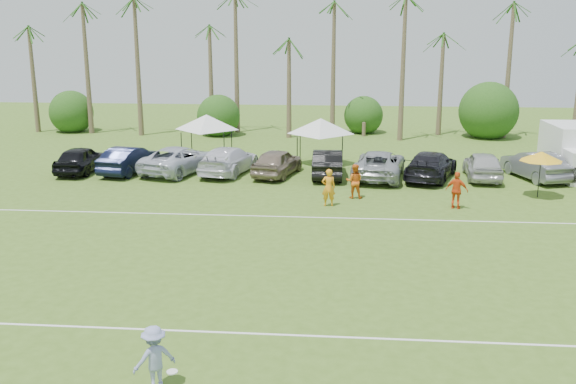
{
  "coord_description": "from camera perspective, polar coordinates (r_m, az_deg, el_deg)",
  "views": [
    {
      "loc": [
        4.24,
        -14.82,
        8.55
      ],
      "look_at": [
        1.91,
        12.46,
        1.6
      ],
      "focal_mm": 40.0,
      "sensor_mm": 36.0,
      "label": 1
    }
  ],
  "objects": [
    {
      "name": "palm_tree_5",
      "position": [
        52.99,
        0.31,
        14.03
      ],
      "size": [
        2.4,
        2.4,
        9.9
      ],
      "color": "brown",
      "rests_on": "ground"
    },
    {
      "name": "canopy_tent_right",
      "position": [
        41.41,
        2.94,
        6.56
      ],
      "size": [
        4.36,
        4.36,
        3.53
      ],
      "color": "black",
      "rests_on": "ground"
    },
    {
      "name": "market_umbrella",
      "position": [
        35.68,
        21.59,
        2.97
      ],
      "size": [
        2.19,
        2.19,
        2.44
      ],
      "color": "black",
      "rests_on": "ground"
    },
    {
      "name": "palm_tree_6",
      "position": [
        52.83,
        4.79,
        14.91
      ],
      "size": [
        2.4,
        2.4,
        10.9
      ],
      "color": "brown",
      "rests_on": "ground"
    },
    {
      "name": "palm_tree_3",
      "position": [
        54.24,
        -8.47,
        15.69
      ],
      "size": [
        2.4,
        2.4,
        11.9
      ],
      "color": "brown",
      "rests_on": "ground"
    },
    {
      "name": "parked_car_4",
      "position": [
        38.53,
        -0.97,
        2.67
      ],
      "size": [
        3.06,
        5.14,
        1.64
      ],
      "primitive_type": "imported",
      "rotation": [
        0.0,
        0.0,
        2.89
      ],
      "color": "gray",
      "rests_on": "ground"
    },
    {
      "name": "palm_tree_9",
      "position": [
        54.59,
        20.04,
        13.2
      ],
      "size": [
        2.4,
        2.4,
        9.9
      ],
      "color": "brown",
      "rests_on": "ground"
    },
    {
      "name": "canopy_tent_left",
      "position": [
        43.5,
        -7.27,
        6.85
      ],
      "size": [
        4.38,
        4.38,
        3.54
      ],
      "color": "black",
      "rests_on": "ground"
    },
    {
      "name": "palm_tree_2",
      "position": [
        55.27,
        -12.61,
        14.6
      ],
      "size": [
        2.4,
        2.4,
        10.9
      ],
      "color": "brown",
      "rests_on": "ground"
    },
    {
      "name": "parked_car_8",
      "position": [
        39.36,
        16.93,
        2.3
      ],
      "size": [
        2.28,
        4.95,
        1.64
      ],
      "primitive_type": "imported",
      "rotation": [
        0.0,
        0.0,
        3.07
      ],
      "color": "#B5B5B5",
      "rests_on": "ground"
    },
    {
      "name": "parked_car_5",
      "position": [
        38.35,
        3.55,
        2.59
      ],
      "size": [
        1.79,
        5.0,
        1.64
      ],
      "primitive_type": "imported",
      "rotation": [
        0.0,
        0.0,
        3.15
      ],
      "color": "black",
      "rests_on": "ground"
    },
    {
      "name": "frisbee_player",
      "position": [
        16.36,
        -11.79,
        -14.24
      ],
      "size": [
        1.25,
        1.12,
        1.65
      ],
      "rotation": [
        0.0,
        0.0,
        3.76
      ],
      "color": "#8C95C6",
      "rests_on": "ground"
    },
    {
      "name": "box_truck",
      "position": [
        41.97,
        23.95,
        3.49
      ],
      "size": [
        2.38,
        5.87,
        3.0
      ],
      "rotation": [
        0.0,
        0.0,
        0.03
      ],
      "color": "white",
      "rests_on": "ground"
    },
    {
      "name": "palm_tree_1",
      "position": [
        56.93,
        -17.51,
        13.41
      ],
      "size": [
        2.4,
        2.4,
        9.9
      ],
      "color": "brown",
      "rests_on": "ground"
    },
    {
      "name": "parked_car_7",
      "position": [
        38.61,
        12.59,
        2.35
      ],
      "size": [
        4.02,
        6.1,
        1.64
      ],
      "primitive_type": "imported",
      "rotation": [
        0.0,
        0.0,
        2.81
      ],
      "color": "black",
      "rests_on": "ground"
    },
    {
      "name": "sideline_player_b",
      "position": [
        33.48,
        5.92,
        0.96
      ],
      "size": [
        0.92,
        0.74,
        1.81
      ],
      "primitive_type": "imported",
      "rotation": [
        0.0,
        0.0,
        3.08
      ],
      "color": "orange",
      "rests_on": "ground"
    },
    {
      "name": "bush_tree_0",
      "position": [
        59.01,
        -18.48,
        6.94
      ],
      "size": [
        4.0,
        4.0,
        4.0
      ],
      "color": "brown",
      "rests_on": "ground"
    },
    {
      "name": "palm_tree_7",
      "position": [
        52.98,
        9.31,
        15.7
      ],
      "size": [
        2.4,
        2.4,
        11.9
      ],
      "color": "brown",
      "rests_on": "ground"
    },
    {
      "name": "palm_tree_4",
      "position": [
        53.47,
        -4.08,
        13.06
      ],
      "size": [
        2.4,
        2.4,
        8.9
      ],
      "color": "brown",
      "rests_on": "ground"
    },
    {
      "name": "parked_car_9",
      "position": [
        40.35,
        21.07,
        2.24
      ],
      "size": [
        3.13,
        5.27,
        1.64
      ],
      "primitive_type": "imported",
      "rotation": [
        0.0,
        0.0,
        3.44
      ],
      "color": "slate",
      "rests_on": "ground"
    },
    {
      "name": "bush_tree_2",
      "position": [
        54.27,
        6.76,
        7.0
      ],
      "size": [
        4.0,
        4.0,
        4.0
      ],
      "color": "brown",
      "rests_on": "ground"
    },
    {
      "name": "sideline_player_c",
      "position": [
        32.37,
        14.78,
        0.14
      ],
      "size": [
        1.17,
        0.81,
        1.85
      ],
      "primitive_type": "imported",
      "rotation": [
        0.0,
        0.0,
        2.78
      ],
      "color": "#E75119",
      "rests_on": "ground"
    },
    {
      "name": "sideline_player_a",
      "position": [
        31.86,
        3.62,
        0.4
      ],
      "size": [
        0.74,
        0.54,
        1.89
      ],
      "primitive_type": "imported",
      "rotation": [
        0.0,
        0.0,
        3.28
      ],
      "color": "orange",
      "rests_on": "ground"
    },
    {
      "name": "bush_tree_1",
      "position": [
        55.2,
        -5.88,
        7.14
      ],
      "size": [
        4.0,
        4.0,
        4.0
      ],
      "color": "brown",
      "rests_on": "ground"
    },
    {
      "name": "bush_tree_3",
      "position": [
        55.5,
        17.2,
        6.62
      ],
      "size": [
        4.0,
        4.0,
        4.0
      ],
      "color": "brown",
      "rests_on": "ground"
    },
    {
      "name": "parked_car_2",
      "position": [
        39.89,
        -9.64,
        2.87
      ],
      "size": [
        4.46,
        6.47,
        1.64
      ],
      "primitive_type": "imported",
      "rotation": [
        0.0,
        0.0,
        2.82
      ],
      "color": "silver",
      "rests_on": "ground"
    },
    {
      "name": "palm_tree_0",
      "position": [
        58.99,
        -22.05,
        12.19
      ],
      "size": [
        2.4,
        2.4,
        8.9
      ],
      "color": "brown",
      "rests_on": "ground"
    },
    {
      "name": "ground",
      "position": [
        17.63,
        -10.01,
        -15.0
      ],
      "size": [
        120.0,
        120.0,
        0.0
      ],
      "primitive_type": "plane",
      "color": "#42641E",
      "rests_on": "ground"
    },
    {
      "name": "parked_car_6",
      "position": [
        38.25,
        8.1,
        2.44
      ],
      "size": [
        3.58,
        6.25,
        1.64
      ],
      "primitive_type": "imported",
      "rotation": [
        0.0,
        0.0,
        2.99
      ],
      "color": "#989CA1",
      "rests_on": "ground"
    },
    {
      "name": "parked_car_1",
      "position": [
        40.49,
        -13.9,
        2.82
      ],
      "size": [
        2.7,
        5.23,
        1.64
      ],
      "primitive_type": "imported",
      "rotation": [
        0.0,
        0.0,
        2.94
      ],
      "color": "black",
      "rests_on": "ground"
    },
    {
      "name": "parked_car_3",
      "position": [
        39.33,
        -5.32,
        2.85
      ],
      "size": [
        3.44,
        6.01,
        1.64
      ],
      "primitive_type": "imported",
      "rotation": [
        0.0,
        0.0,
        2.93
      ],
      "color": "silver",
      "rests_on": "ground"
    },
    {
      "name": "field_lines",
      "position": [
        24.73,
        -5.31,
        -6.03
      ],
      "size": [
        80.0,
        12.1,
        0.01
      ],
      "color": "white",
      "rests_on": "ground"
    },
    {
      "name": "palm_tree_8",
      "position": [
        53.55,
        14.67,
        12.65
      ],
      "size": [
        2.4,
        2.4,
        8.9
      ],
      "color": "brown",
      "rests_on": "ground"
    },
    {
      "name": "parked_car_0",
      "position": [
        41.43,
        -17.95,
        2.79
      ],
      "size": [
        1.94,
        4.82,
        1.64
      ],
      "primitive_type": "imported",
      "rotation": [
        0.0,
        0.0,
        3.14
      ],
      "color": "black",
      "rests_on": "ground"
    }
  ]
}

